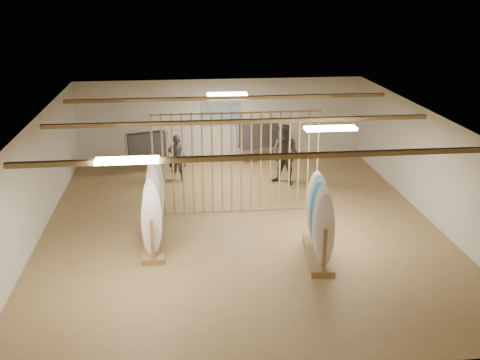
{
  "coord_description": "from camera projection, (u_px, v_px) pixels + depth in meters",
  "views": [
    {
      "loc": [
        -1.51,
        -13.34,
        5.91
      ],
      "look_at": [
        0.0,
        0.0,
        1.2
      ],
      "focal_mm": 42.0,
      "sensor_mm": 36.0,
      "label": 1
    }
  ],
  "objects": [
    {
      "name": "ceiling",
      "position": [
        240.0,
        118.0,
        13.7
      ],
      "size": [
        12.0,
        12.0,
        0.0
      ],
      "primitive_type": "plane",
      "rotation": [
        3.14,
        0.0,
        0.0
      ],
      "color": "gray",
      "rests_on": "ground"
    },
    {
      "name": "wall_left",
      "position": [
        36.0,
        180.0,
        13.63
      ],
      "size": [
        0.0,
        12.0,
        12.0
      ],
      "primitive_type": "plane",
      "rotation": [
        1.57,
        0.0,
        1.57
      ],
      "color": "beige",
      "rests_on": "ground"
    },
    {
      "name": "wall_right",
      "position": [
        429.0,
        166.0,
        14.69
      ],
      "size": [
        0.0,
        12.0,
        12.0
      ],
      "primitive_type": "plane",
      "rotation": [
        1.57,
        0.0,
        -1.57
      ],
      "color": "beige",
      "rests_on": "ground"
    },
    {
      "name": "shopper_a",
      "position": [
        177.0,
        155.0,
        17.53
      ],
      "size": [
        0.67,
        0.49,
        1.7
      ],
      "primitive_type": "imported",
      "rotation": [
        0.0,
        0.0,
        3.02
      ],
      "color": "#27272F",
      "rests_on": "floor"
    },
    {
      "name": "wall_front",
      "position": [
        284.0,
        297.0,
        8.54
      ],
      "size": [
        12.0,
        0.0,
        12.0
      ],
      "primitive_type": "plane",
      "rotation": [
        -1.57,
        0.0,
        0.0
      ],
      "color": "beige",
      "rests_on": "ground"
    },
    {
      "name": "light_panels",
      "position": [
        240.0,
        121.0,
        13.72
      ],
      "size": [
        1.2,
        0.35,
        0.06
      ],
      "primitive_type": "cube",
      "color": "white",
      "rests_on": "ground"
    },
    {
      "name": "wall_back",
      "position": [
        221.0,
        119.0,
        19.79
      ],
      "size": [
        12.0,
        0.0,
        12.0
      ],
      "primitive_type": "plane",
      "rotation": [
        1.57,
        0.0,
        0.0
      ],
      "color": "beige",
      "rests_on": "ground"
    },
    {
      "name": "floor",
      "position": [
        240.0,
        223.0,
        14.63
      ],
      "size": [
        12.0,
        12.0,
        0.0
      ],
      "primitive_type": "plane",
      "color": "olive",
      "rests_on": "ground"
    },
    {
      "name": "poster",
      "position": [
        221.0,
        113.0,
        19.7
      ],
      "size": [
        1.4,
        0.03,
        0.9
      ],
      "primitive_type": "cube",
      "color": "#2E64A1",
      "rests_on": "ground"
    },
    {
      "name": "clothing_rack_b",
      "position": [
        259.0,
        135.0,
        19.25
      ],
      "size": [
        1.39,
        0.73,
        1.54
      ],
      "rotation": [
        0.0,
        0.0,
        0.29
      ],
      "color": "silver",
      "rests_on": "floor"
    },
    {
      "name": "ceiling_slats",
      "position": [
        240.0,
        121.0,
        13.73
      ],
      "size": [
        9.5,
        6.12,
        0.1
      ],
      "primitive_type": "cube",
      "color": "olive",
      "rests_on": "ground"
    },
    {
      "name": "clothing_rack_a",
      "position": [
        146.0,
        145.0,
        18.21
      ],
      "size": [
        1.3,
        0.71,
        1.45
      ],
      "rotation": [
        0.0,
        0.0,
        0.31
      ],
      "color": "silver",
      "rests_on": "floor"
    },
    {
      "name": "rack_right",
      "position": [
        319.0,
        232.0,
        12.62
      ],
      "size": [
        0.76,
        2.02,
        1.87
      ],
      "rotation": [
        0.0,
        0.0,
        -0.13
      ],
      "color": "olive",
      "rests_on": "floor"
    },
    {
      "name": "bamboo_partition",
      "position": [
        237.0,
        163.0,
        14.91
      ],
      "size": [
        4.45,
        0.05,
        2.78
      ],
      "color": "tan",
      "rests_on": "ground"
    },
    {
      "name": "rack_left",
      "position": [
        154.0,
        219.0,
        13.3
      ],
      "size": [
        0.54,
        2.31,
        1.85
      ],
      "rotation": [
        0.0,
        0.0,
        -0.01
      ],
      "color": "olive",
      "rests_on": "floor"
    },
    {
      "name": "shopper_b",
      "position": [
        285.0,
        151.0,
        17.16
      ],
      "size": [
        1.31,
        1.26,
        2.14
      ],
      "primitive_type": "imported",
      "rotation": [
        0.0,
        0.0,
        -0.65
      ],
      "color": "#312B26",
      "rests_on": "floor"
    }
  ]
}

